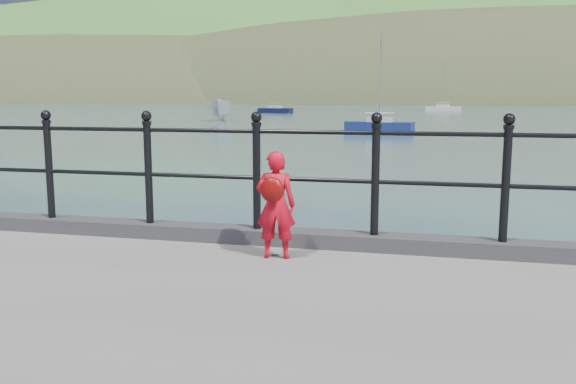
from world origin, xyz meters
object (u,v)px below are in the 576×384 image
(sailboat_port, at_px, (379,127))
(sailboat_left, at_px, (275,111))
(launch_white, at_px, (221,110))
(child, at_px, (276,204))
(railing, at_px, (315,165))
(sailboat_deep, at_px, (443,109))

(sailboat_port, bearing_deg, sailboat_left, 123.02)
(sailboat_port, bearing_deg, launch_white, 148.05)
(child, xyz_separation_m, sailboat_left, (-20.91, 78.76, -1.17))
(launch_white, bearing_deg, sailboat_left, 80.26)
(sailboat_left, bearing_deg, launch_white, -73.84)
(railing, bearing_deg, launch_white, 110.84)
(railing, distance_m, child, 0.67)
(child, distance_m, sailboat_deep, 97.22)
(launch_white, xyz_separation_m, sailboat_port, (16.76, -14.62, -0.75))
(railing, xyz_separation_m, child, (-0.26, -0.54, -0.31))
(launch_white, distance_m, sailboat_port, 22.25)
(launch_white, xyz_separation_m, sailboat_deep, (21.49, 45.63, -0.74))
(child, bearing_deg, sailboat_left, -83.21)
(sailboat_left, xyz_separation_m, sailboat_port, (18.51, -41.82, 0.00))
(sailboat_left, bearing_deg, sailboat_deep, 50.90)
(railing, height_order, sailboat_port, sailboat_port)
(sailboat_deep, distance_m, sailboat_port, 60.44)
(railing, bearing_deg, sailboat_left, 105.14)
(sailboat_deep, height_order, sailboat_left, sailboat_deep)
(sailboat_deep, bearing_deg, child, -81.19)
(railing, relative_size, launch_white, 3.22)
(sailboat_left, relative_size, sailboat_port, 1.05)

